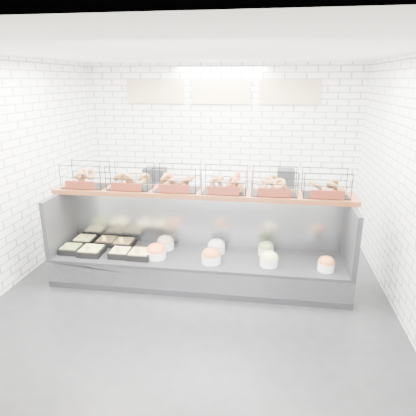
# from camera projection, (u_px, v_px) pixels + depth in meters

# --- Properties ---
(ground) EXTENTS (5.50, 5.50, 0.00)m
(ground) POSITION_uv_depth(u_px,v_px,m) (195.00, 292.00, 5.40)
(ground) COLOR black
(ground) RESTS_ON ground
(room_shell) EXTENTS (5.02, 5.51, 3.01)m
(room_shell) POSITION_uv_depth(u_px,v_px,m) (202.00, 131.00, 5.35)
(room_shell) COLOR white
(room_shell) RESTS_ON ground
(display_case) EXTENTS (4.00, 0.90, 1.20)m
(display_case) POSITION_uv_depth(u_px,v_px,m) (197.00, 259.00, 5.63)
(display_case) COLOR black
(display_case) RESTS_ON ground
(bagel_shelf) EXTENTS (4.10, 0.50, 0.40)m
(bagel_shelf) POSITION_uv_depth(u_px,v_px,m) (201.00, 182.00, 5.47)
(bagel_shelf) COLOR #4E2310
(bagel_shelf) RESTS_ON display_case
(prep_counter) EXTENTS (4.00, 0.60, 1.20)m
(prep_counter) POSITION_uv_depth(u_px,v_px,m) (218.00, 205.00, 7.55)
(prep_counter) COLOR #93969B
(prep_counter) RESTS_ON ground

